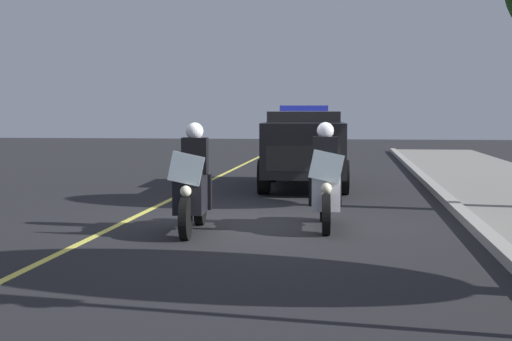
% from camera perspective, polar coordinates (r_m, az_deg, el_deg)
% --- Properties ---
extents(ground_plane, '(80.00, 80.00, 0.00)m').
position_cam_1_polar(ground_plane, '(12.66, -0.00, -4.07)').
color(ground_plane, black).
extents(curb_strip, '(48.00, 0.24, 0.15)m').
position_cam_1_polar(curb_strip, '(12.71, 16.25, -3.87)').
color(curb_strip, '#9E9B93').
rests_on(curb_strip, ground).
extents(lane_stripe_center, '(48.00, 0.12, 0.01)m').
position_cam_1_polar(lane_stripe_center, '(13.14, -9.86, -3.80)').
color(lane_stripe_center, '#E0D14C').
rests_on(lane_stripe_center, ground).
extents(police_motorcycle_lead_left, '(2.14, 0.60, 1.72)m').
position_cam_1_polar(police_motorcycle_lead_left, '(11.72, -4.83, -1.32)').
color(police_motorcycle_lead_left, black).
rests_on(police_motorcycle_lead_left, ground).
extents(police_motorcycle_lead_right, '(2.14, 0.60, 1.72)m').
position_cam_1_polar(police_motorcycle_lead_right, '(12.17, 5.32, -1.11)').
color(police_motorcycle_lead_right, black).
rests_on(police_motorcycle_lead_right, ground).
extents(police_suv, '(5.00, 2.30, 2.05)m').
position_cam_1_polar(police_suv, '(18.61, 3.67, 1.96)').
color(police_suv, black).
rests_on(police_suv, ground).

